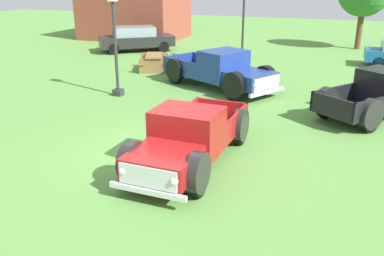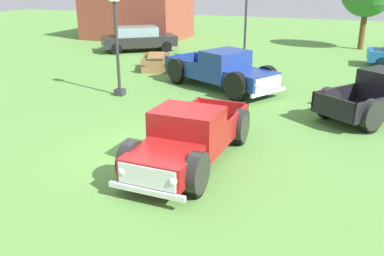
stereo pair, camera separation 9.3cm
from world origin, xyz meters
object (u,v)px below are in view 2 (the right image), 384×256
at_px(lamp_post_far, 117,42).
at_px(picnic_table, 156,60).
at_px(pickup_truck_foreground, 186,140).
at_px(sedan_distant_a, 138,38).
at_px(pickup_truck_behind_right, 226,71).
at_px(lamp_post_near, 246,19).
at_px(trash_can, 214,60).

xyz_separation_m(lamp_post_far, picnic_table, (-0.70, 4.79, -1.62)).
height_order(pickup_truck_foreground, picnic_table, pickup_truck_foreground).
height_order(sedan_distant_a, picnic_table, sedan_distant_a).
bearing_deg(pickup_truck_foreground, lamp_post_far, 133.76).
xyz_separation_m(pickup_truck_behind_right, lamp_post_far, (-3.69, -2.35, 1.34)).
height_order(pickup_truck_behind_right, lamp_post_near, lamp_post_near).
bearing_deg(pickup_truck_foreground, sedan_distant_a, 122.02).
bearing_deg(lamp_post_near, trash_can, -119.86).
bearing_deg(pickup_truck_foreground, picnic_table, 119.60).
relative_size(lamp_post_far, trash_can, 4.25).
xyz_separation_m(pickup_truck_foreground, lamp_post_near, (-1.95, 13.15, 1.67)).
xyz_separation_m(sedan_distant_a, lamp_post_far, (4.24, -9.53, 1.32)).
bearing_deg(lamp_post_near, picnic_table, -139.50).
xyz_separation_m(picnic_table, trash_can, (2.62, 1.26, -0.01)).
relative_size(pickup_truck_behind_right, lamp_post_far, 1.38).
xyz_separation_m(lamp_post_near, picnic_table, (-3.72, -3.18, -1.88)).
bearing_deg(pickup_truck_behind_right, pickup_truck_foreground, -80.40).
distance_m(pickup_truck_behind_right, sedan_distant_a, 10.70).
relative_size(sedan_distant_a, picnic_table, 2.12).
distance_m(sedan_distant_a, picnic_table, 5.92).
bearing_deg(lamp_post_far, sedan_distant_a, 113.97).
height_order(pickup_truck_behind_right, sedan_distant_a, pickup_truck_behind_right).
bearing_deg(lamp_post_near, pickup_truck_foreground, -81.58).
relative_size(pickup_truck_behind_right, lamp_post_near, 1.23).
relative_size(pickup_truck_behind_right, trash_can, 5.87).
xyz_separation_m(pickup_truck_behind_right, lamp_post_near, (-0.67, 5.62, 1.60)).
distance_m(sedan_distant_a, lamp_post_far, 10.52).
bearing_deg(sedan_distant_a, lamp_post_near, -12.14).
bearing_deg(pickup_truck_foreground, trash_can, 105.18).
bearing_deg(pickup_truck_foreground, lamp_post_near, 98.42).
bearing_deg(sedan_distant_a, lamp_post_far, -66.03).
bearing_deg(lamp_post_near, sedan_distant_a, 167.86).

